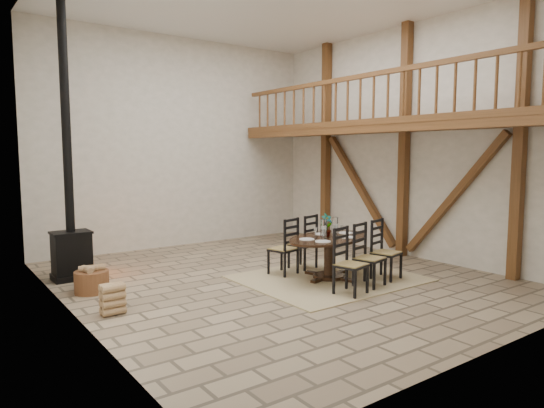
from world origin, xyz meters
TOP-DOWN VIEW (x-y plane):
  - ground at (0.00, 0.00)m, footprint 8.00×8.00m
  - room_shell at (1.19, 0.00)m, footprint 7.02×8.02m
  - rug at (0.72, -0.54)m, footprint 3.00×2.50m
  - dining_table at (0.74, -0.65)m, footprint 2.08×2.31m
  - wood_stove at (-3.01, 2.16)m, footprint 0.67×0.52m
  - log_basket at (-2.98, 1.08)m, footprint 0.54×0.54m
  - log_stack at (-3.05, -0.20)m, footprint 0.33×0.23m

SIDE VIEW (x-z plane):
  - ground at x=0.00m, z-range 0.00..0.00m
  - rug at x=0.72m, z-range 0.00..0.02m
  - log_basket at x=-2.98m, z-range -0.03..0.42m
  - log_stack at x=-3.05m, z-range 0.00..0.44m
  - dining_table at x=0.74m, z-range -0.18..1.01m
  - wood_stove at x=-3.01m, z-range -1.38..3.62m
  - room_shell at x=1.19m, z-range 0.51..5.52m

